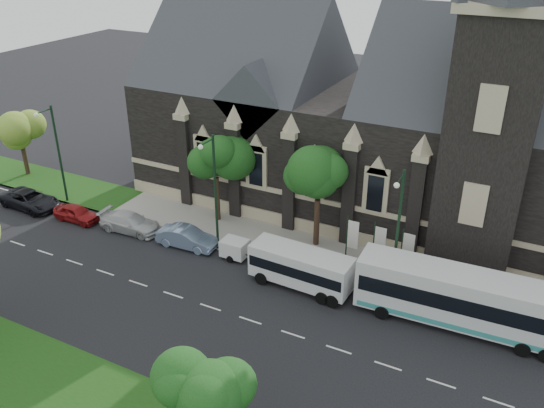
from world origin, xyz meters
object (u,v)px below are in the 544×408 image
Objects in this scene: banner_flag_right at (405,250)px; car_far_red at (76,213)px; street_lamp_near at (397,226)px; sedan at (187,238)px; banner_flag_left at (351,237)px; shuttle_bus at (301,267)px; tree_walk_right at (322,177)px; car_far_black at (30,200)px; banner_flag_center at (377,243)px; car_far_white at (130,223)px; street_lamp_mid at (214,185)px; tree_walk_far at (22,131)px; box_trailer at (235,248)px; tour_coach at (462,298)px; street_lamp_far at (56,150)px; tree_park_east at (208,375)px; tree_walk_left at (219,157)px.

banner_flag_right reaches higher than car_far_red.
street_lamp_near reaches higher than sedan.
banner_flag_left is 4.61m from shuttle_bus.
car_far_black is at bearing -167.18° from tree_walk_right.
car_far_white is at bearing -170.53° from banner_flag_center.
car_far_white is (-19.67, -3.28, -1.62)m from banner_flag_center.
street_lamp_mid reaches higher than banner_flag_left.
street_lamp_near is at bearing -90.24° from car_far_white.
street_lamp_near is (37.82, -3.08, 0.49)m from tree_walk_far.
street_lamp_near and street_lamp_mid have the same top height.
tree_walk_far reaches higher than car_far_black.
banner_flag_right is 12.43m from box_trailer.
tree_walk_right is at bearing 26.65° from street_lamp_mid.
banner_flag_center reaches higher than box_trailer.
car_far_black is (-26.25, 0.06, -0.82)m from shuttle_bus.
street_lamp_near is at bearing -86.44° from car_far_red.
tour_coach is (11.56, -5.14, -3.78)m from tree_walk_right.
street_lamp_far is 18.84m from box_trailer.
box_trailer is (-7.86, 15.35, -3.77)m from tree_park_east.
tree_park_east reaches higher than banner_flag_left.
tour_coach is at bearing -27.88° from banner_flag_center.
car_far_white is (-7.38, -1.37, -4.35)m from street_lamp_mid.
banner_flag_center is 2.00m from banner_flag_right.
street_lamp_far reaches higher than car_far_red.
sedan is at bearing -165.06° from banner_flag_left.
street_lamp_far reaches higher than shuttle_bus.
tree_park_east is 1.11× the size of car_far_black.
banner_flag_center is 20.00m from car_far_white.
car_far_red is (-26.58, -2.06, -4.41)m from street_lamp_near.
car_far_white is at bearing -171.39° from banner_flag_right.
street_lamp_far reaches higher than sedan.
box_trailer is (18.32, -1.06, -4.26)m from street_lamp_far.
car_far_red is (-10.74, -0.73, -0.09)m from sedan.
tree_park_east is 14.68m from shuttle_bus.
street_lamp_far is (-26.18, 16.42, 0.49)m from tree_park_east.
tree_park_east is 1.57× the size of banner_flag_center.
shuttle_bus is at bearing -98.57° from sedan.
banner_flag_center is 10.52m from box_trailer.
tour_coach reaches higher than car_far_red.
tree_walk_right reaches higher than car_far_black.
box_trailer is at bearing -159.56° from banner_flag_left.
tour_coach is 20.65m from sedan.
street_lamp_mid is (1.80, -3.61, -0.62)m from tree_walk_left.
banner_flag_right is at bearing -1.77° from tree_walk_far.
banner_flag_left is 18.04m from car_far_white.
car_far_black is at bearing 89.69° from car_far_red.
banner_flag_left reaches higher than shuttle_bus.
banner_flag_left is (26.29, 1.91, -2.73)m from street_lamp_far.
tree_walk_right is at bearing 8.86° from street_lamp_far.
banner_flag_left reaches higher than car_far_white.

